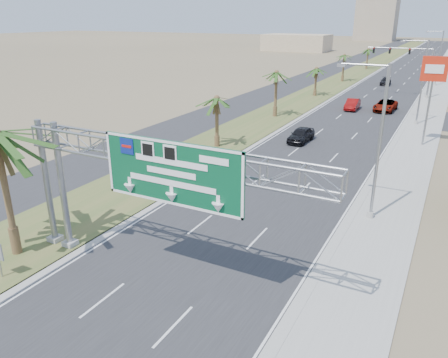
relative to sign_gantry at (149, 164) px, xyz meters
name	(u,v)px	position (x,y,z in m)	size (l,w,h in m)	color
road	(407,71)	(1.06, 100.07, -6.05)	(12.00, 300.00, 0.02)	#28282B
sidewalk_right	(446,73)	(9.56, 100.07, -6.01)	(4.00, 300.00, 0.10)	#9E9B93
median_grass	(364,69)	(-8.94, 100.07, -6.00)	(7.00, 300.00, 0.12)	#475F2A
opposing_road	(336,68)	(-15.94, 100.07, -6.05)	(8.00, 300.00, 0.02)	#28282B
sign_gantry	(149,164)	(0.00, 0.00, 0.00)	(16.75, 1.24, 7.50)	gray
palm_row_b	(217,99)	(-8.44, 22.07, -1.16)	(3.99, 3.99, 5.95)	brown
palm_row_c	(277,73)	(-8.44, 38.07, -0.39)	(3.99, 3.99, 6.75)	brown
palm_row_d	(317,69)	(-8.44, 56.07, -1.64)	(3.99, 3.99, 5.45)	brown
palm_row_e	(344,56)	(-8.44, 75.07, -0.97)	(3.99, 3.99, 6.15)	brown
palm_row_f	(368,50)	(-8.44, 100.07, -1.35)	(3.99, 3.99, 5.75)	brown
streetlight_near	(375,150)	(8.36, 12.07, -1.36)	(3.27, 0.44, 10.00)	gray
streetlight_mid	(420,86)	(8.36, 42.07, -1.36)	(3.27, 0.44, 10.00)	gray
streetlight_far	(438,60)	(8.36, 78.07, -1.36)	(3.27, 0.44, 10.00)	gray
signal_mast	(417,67)	(6.23, 62.05, -1.21)	(10.28, 0.71, 8.00)	gray
median_signback_b	(138,178)	(-7.44, 8.07, -4.61)	(0.75, 0.08, 2.08)	gray
tower_distant	(378,6)	(-30.94, 240.07, 11.44)	(20.00, 16.00, 35.00)	tan
building_distant_left	(297,43)	(-43.94, 150.07, -3.06)	(24.00, 14.00, 6.00)	tan
car_left_lane	(301,135)	(-1.50, 27.92, -5.29)	(1.82, 4.52, 1.54)	black
car_mid_lane	(352,104)	(-0.44, 47.64, -5.30)	(1.60, 4.60, 1.52)	maroon
car_right_lane	(385,106)	(3.87, 48.79, -5.28)	(2.58, 5.60, 1.56)	gray
car_far	(386,81)	(-0.02, 74.69, -5.40)	(1.85, 4.56, 1.32)	black
pole_sign_red_near	(434,74)	(10.06, 32.52, 1.15)	(2.42, 0.65, 9.14)	gray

